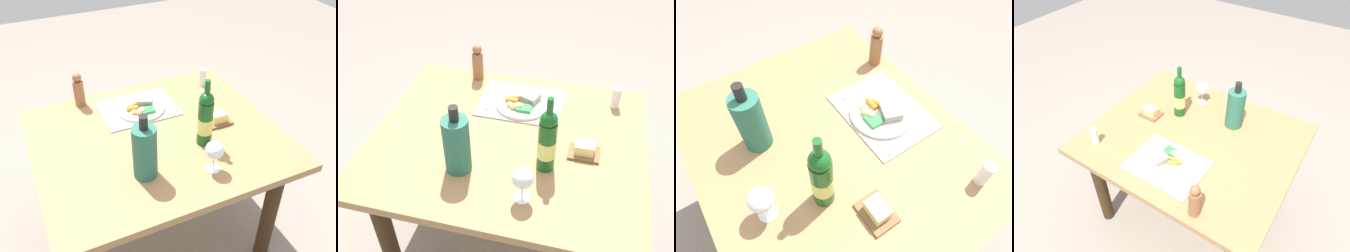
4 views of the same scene
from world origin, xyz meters
The scene contains 12 objects.
ground_plane centered at (0.00, 0.00, 0.00)m, with size 8.00×8.00×0.00m, color gray.
dining_table centered at (0.00, 0.00, 0.62)m, with size 1.19×1.01×0.74m.
placemat centered at (0.00, -0.26, 0.74)m, with size 0.40×0.31×0.01m, color #9F978D.
dinner_plate centered at (-0.01, -0.25, 0.76)m, with size 0.27×0.27×0.05m.
fork centered at (-0.17, -0.26, 0.75)m, with size 0.01×0.22×0.01m, color silver.
knife centered at (0.14, -0.26, 0.75)m, with size 0.02×0.19×0.01m, color silver.
wine_bottle centered at (-0.19, 0.14, 0.88)m, with size 0.07×0.07×0.34m.
wine_glass centered at (-0.13, 0.32, 0.85)m, with size 0.08×0.08×0.15m.
cooler_bottle centered at (0.15, 0.23, 0.87)m, with size 0.10×0.10×0.31m.
pepper_mill centered at (0.27, -0.43, 0.83)m, with size 0.06×0.06×0.19m.
butter_dish centered at (-0.33, 0.03, 0.76)m, with size 0.13×0.10×0.06m.
salt_shaker centered at (-0.44, -0.35, 0.79)m, with size 0.04×0.04×0.10m, color white.
Camera 2 is at (-0.31, 1.28, 1.88)m, focal length 42.19 mm.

